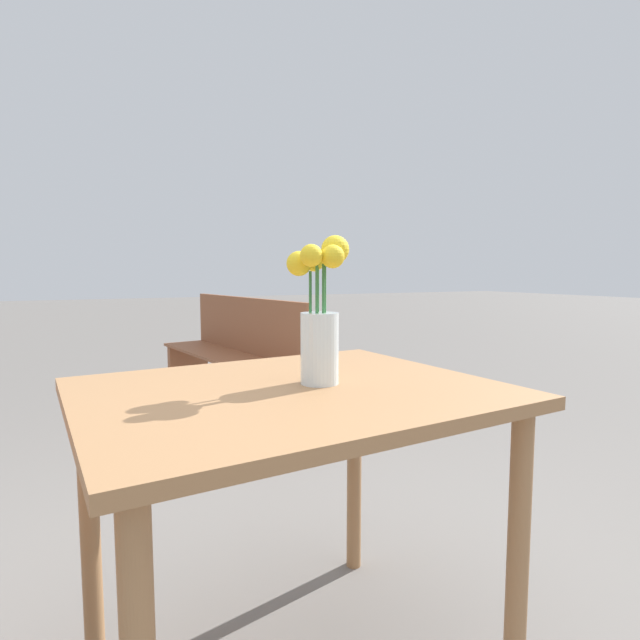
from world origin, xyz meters
name	(u,v)px	position (x,y,z in m)	size (l,w,h in m)	color
table_front	(290,430)	(0.00, 0.00, 0.65)	(1.02, 0.87, 0.76)	#9E7047
flower_vase	(320,323)	(0.08, 0.00, 0.91)	(0.15, 0.13, 0.36)	silver
bench_near	(236,352)	(0.54, 2.38, 0.46)	(0.64, 1.66, 0.85)	brown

